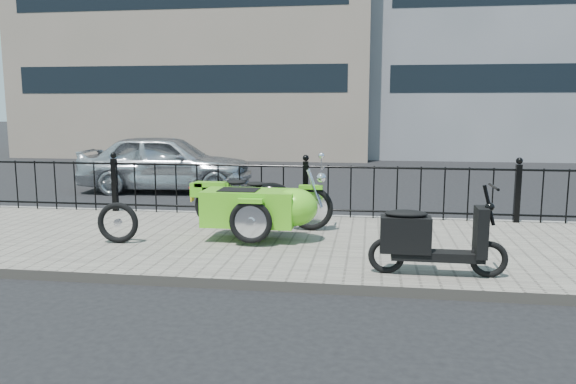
# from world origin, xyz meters

# --- Properties ---
(ground) EXTENTS (120.00, 120.00, 0.00)m
(ground) POSITION_xyz_m (0.00, 0.00, 0.00)
(ground) COLOR black
(ground) RESTS_ON ground
(sidewalk) EXTENTS (30.00, 3.80, 0.12)m
(sidewalk) POSITION_xyz_m (0.00, -0.50, 0.06)
(sidewalk) COLOR #6B645A
(sidewalk) RESTS_ON ground
(curb) EXTENTS (30.00, 0.10, 0.12)m
(curb) POSITION_xyz_m (0.00, 1.44, 0.06)
(curb) COLOR gray
(curb) RESTS_ON ground
(iron_fence) EXTENTS (14.11, 0.11, 1.08)m
(iron_fence) POSITION_xyz_m (0.00, 1.30, 0.59)
(iron_fence) COLOR black
(iron_fence) RESTS_ON sidewalk
(building_tan) EXTENTS (14.00, 8.01, 12.00)m
(building_tan) POSITION_xyz_m (-6.00, 15.99, 6.00)
(building_tan) COLOR gray
(building_tan) RESTS_ON ground
(motorcycle_sidecar) EXTENTS (2.28, 1.48, 0.98)m
(motorcycle_sidecar) POSITION_xyz_m (-0.41, -0.41, 0.59)
(motorcycle_sidecar) COLOR black
(motorcycle_sidecar) RESTS_ON sidewalk
(scooter) EXTENTS (1.55, 0.45, 1.05)m
(scooter) POSITION_xyz_m (1.76, -1.90, 0.53)
(scooter) COLOR black
(scooter) RESTS_ON sidewalk
(spare_tire) EXTENTS (0.58, 0.14, 0.58)m
(spare_tire) POSITION_xyz_m (-2.37, -1.00, 0.41)
(spare_tire) COLOR black
(spare_tire) RESTS_ON sidewalk
(sedan_car) EXTENTS (4.17, 1.95, 1.38)m
(sedan_car) POSITION_xyz_m (-3.70, 4.48, 0.69)
(sedan_car) COLOR #B7BABF
(sedan_car) RESTS_ON ground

